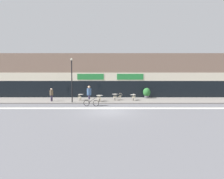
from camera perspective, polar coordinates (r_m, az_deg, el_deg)
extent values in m
plane|color=#5B5B60|center=(15.61, -0.75, -7.24)|extent=(120.00, 120.00, 0.00)
cube|color=slate|center=(22.75, -0.47, -3.52)|extent=(40.00, 5.50, 0.12)
cube|color=#7F6656|center=(27.31, -0.37, 4.45)|extent=(40.00, 4.00, 6.50)
cube|color=black|center=(25.39, -0.40, 0.12)|extent=(38.80, 0.10, 2.40)
cube|color=beige|center=(25.36, -0.41, 4.19)|extent=(39.20, 0.14, 1.20)
cube|color=#237A38|center=(25.47, -6.89, 4.16)|extent=(3.83, 0.08, 0.84)
cube|color=#237A38|center=(25.42, 6.09, 4.17)|extent=(3.83, 0.08, 0.84)
cube|color=silver|center=(17.26, -0.67, -6.13)|extent=(36.00, 0.70, 0.01)
cylinder|color=black|center=(22.76, -10.06, -3.40)|extent=(0.35, 0.35, 0.02)
cylinder|color=black|center=(22.72, -10.07, -2.53)|extent=(0.07, 0.07, 0.72)
cylinder|color=silver|center=(22.68, -10.08, -1.60)|extent=(0.63, 0.63, 0.02)
cylinder|color=black|center=(21.51, -3.94, -3.78)|extent=(0.44, 0.44, 0.02)
cylinder|color=black|center=(21.47, -3.94, -2.89)|extent=(0.07, 0.07, 0.70)
cylinder|color=silver|center=(21.43, -3.95, -1.93)|extent=(0.80, 0.80, 0.02)
cylinder|color=black|center=(22.51, 1.10, -3.42)|extent=(0.39, 0.39, 0.02)
cylinder|color=black|center=(22.47, 1.10, -2.50)|extent=(0.07, 0.07, 0.75)
cylinder|color=silver|center=(22.43, 1.10, -1.51)|extent=(0.71, 0.71, 0.02)
cylinder|color=black|center=(22.55, 7.03, -3.44)|extent=(0.37, 0.37, 0.02)
cylinder|color=black|center=(22.51, 7.04, -2.60)|extent=(0.07, 0.07, 0.69)
cylinder|color=silver|center=(22.47, 7.05, -1.69)|extent=(0.68, 0.68, 0.02)
cylinder|color=beige|center=(22.17, -10.32, -2.50)|extent=(0.42, 0.42, 0.03)
cylinder|color=beige|center=(22.37, -10.58, -3.02)|extent=(0.03, 0.03, 0.42)
cylinder|color=beige|center=(22.30, -9.88, -3.03)|extent=(0.03, 0.03, 0.42)
cylinder|color=beige|center=(22.10, -10.75, -3.11)|extent=(0.03, 0.03, 0.42)
cylinder|color=beige|center=(22.03, -10.05, -3.12)|extent=(0.03, 0.03, 0.42)
torus|color=beige|center=(21.98, -10.43, -1.87)|extent=(0.05, 0.41, 0.41)
cylinder|color=beige|center=(22.04, -10.86, -2.21)|extent=(0.03, 0.03, 0.23)
cylinder|color=beige|center=(21.95, -10.00, -2.22)|extent=(0.03, 0.03, 0.23)
cylinder|color=beige|center=(20.91, -4.05, -2.83)|extent=(0.44, 0.44, 0.03)
cylinder|color=beige|center=(21.10, -4.35, -3.39)|extent=(0.03, 0.03, 0.42)
cylinder|color=beige|center=(21.05, -3.60, -3.40)|extent=(0.03, 0.03, 0.42)
cylinder|color=beige|center=(20.83, -4.50, -3.48)|extent=(0.03, 0.03, 0.42)
cylinder|color=beige|center=(20.78, -3.73, -3.50)|extent=(0.03, 0.03, 0.42)
torus|color=beige|center=(20.72, -4.14, -2.17)|extent=(0.07, 0.41, 0.41)
cylinder|color=beige|center=(20.76, -4.60, -2.53)|extent=(0.03, 0.03, 0.23)
cylinder|color=beige|center=(20.70, -3.67, -2.54)|extent=(0.03, 0.03, 0.23)
cylinder|color=beige|center=(21.91, 1.12, -2.51)|extent=(0.40, 0.40, 0.03)
cylinder|color=beige|center=(22.08, 0.76, -3.05)|extent=(0.03, 0.03, 0.42)
cylinder|color=beige|center=(22.08, 1.49, -3.05)|extent=(0.03, 0.03, 0.42)
cylinder|color=beige|center=(21.80, 0.76, -3.14)|extent=(0.03, 0.03, 0.42)
cylinder|color=beige|center=(21.80, 1.50, -3.14)|extent=(0.03, 0.03, 0.42)
torus|color=beige|center=(21.72, 1.13, -1.87)|extent=(0.03, 0.41, 0.41)
cylinder|color=beige|center=(21.73, 0.68, -2.22)|extent=(0.03, 0.03, 0.23)
cylinder|color=beige|center=(21.73, 1.58, -2.22)|extent=(0.03, 0.03, 0.23)
cylinder|color=beige|center=(22.48, 2.50, -2.35)|extent=(0.44, 0.44, 0.03)
cylinder|color=beige|center=(22.37, 2.12, -2.96)|extent=(0.03, 0.03, 0.42)
cylinder|color=beige|center=(22.65, 2.17, -2.87)|extent=(0.03, 0.03, 0.42)
cylinder|color=beige|center=(22.36, 2.84, -2.96)|extent=(0.03, 0.03, 0.42)
cylinder|color=beige|center=(22.63, 2.88, -2.88)|extent=(0.03, 0.03, 0.42)
torus|color=beige|center=(22.44, 2.94, -1.68)|extent=(0.41, 0.07, 0.41)
cylinder|color=beige|center=(22.28, 2.92, -2.07)|extent=(0.03, 0.03, 0.23)
cylinder|color=beige|center=(22.62, 2.96, -1.98)|extent=(0.03, 0.03, 0.23)
cylinder|color=beige|center=(21.95, 7.21, -2.53)|extent=(0.42, 0.42, 0.03)
cylinder|color=beige|center=(22.11, 6.82, -3.06)|extent=(0.03, 0.03, 0.42)
cylinder|color=beige|center=(22.13, 7.55, -3.06)|extent=(0.03, 0.03, 0.42)
cylinder|color=beige|center=(21.83, 6.86, -3.15)|extent=(0.03, 0.03, 0.42)
cylinder|color=beige|center=(21.85, 7.60, -3.16)|extent=(0.03, 0.03, 0.42)
torus|color=beige|center=(21.76, 7.25, -1.89)|extent=(0.05, 0.41, 0.41)
cylinder|color=beige|center=(21.76, 6.79, -2.24)|extent=(0.03, 0.03, 0.23)
cylinder|color=beige|center=(21.78, 7.69, -2.25)|extent=(0.03, 0.03, 0.23)
cylinder|color=#4C4C51|center=(25.03, 11.39, -2.32)|extent=(0.64, 0.64, 0.39)
ellipsoid|color=#28662D|center=(24.97, 11.41, -0.89)|extent=(1.02, 1.02, 1.23)
cylinder|color=black|center=(20.78, -12.83, 2.60)|extent=(0.12, 0.12, 4.90)
sphere|color=beige|center=(20.88, -12.94, 9.55)|extent=(0.26, 0.26, 0.26)
torus|color=black|center=(18.49, -5.13, -4.46)|extent=(0.65, 0.11, 0.65)
torus|color=black|center=(18.69, -8.17, -4.39)|extent=(0.65, 0.11, 0.65)
cylinder|color=black|center=(18.54, -6.51, -3.59)|extent=(0.78, 0.11, 0.59)
cylinder|color=black|center=(18.60, -7.33, -3.72)|extent=(0.04, 0.04, 0.45)
cylinder|color=black|center=(18.43, -5.29, -2.76)|extent=(0.07, 0.48, 0.03)
cylinder|color=#382D47|center=(18.63, -7.29, -2.40)|extent=(0.17, 0.17, 0.39)
cylinder|color=#382D47|center=(18.46, -7.40, -2.46)|extent=(0.17, 0.17, 0.39)
cylinder|color=#334C70|center=(18.49, -7.36, -0.73)|extent=(0.50, 0.50, 0.71)
sphere|color=tan|center=(18.46, -7.38, 0.79)|extent=(0.27, 0.27, 0.27)
cylinder|color=#382D47|center=(22.69, -18.87, -2.69)|extent=(0.17, 0.17, 0.72)
cylinder|color=#382D47|center=(22.57, -19.09, -2.73)|extent=(0.17, 0.17, 0.72)
cylinder|color=brown|center=(22.56, -19.02, -1.01)|extent=(0.50, 0.50, 0.63)
sphere|color=beige|center=(22.53, -19.04, 0.08)|extent=(0.24, 0.24, 0.24)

